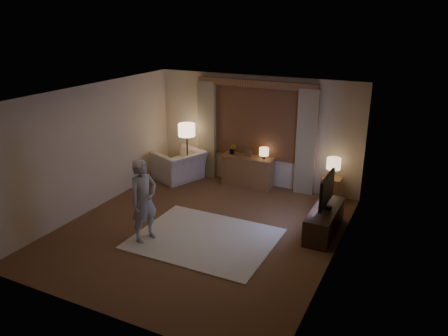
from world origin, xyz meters
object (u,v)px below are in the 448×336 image
Objects in this scene: armchair at (179,165)px; side_table at (331,189)px; sideboard at (248,172)px; person at (144,200)px; tv_stand at (324,221)px.

side_table is at bearing 115.24° from armchair.
sideboard reaches higher than side_table.
sideboard is at bearing 178.58° from side_table.
person is at bearing -100.66° from sideboard.
side_table is at bearing 98.26° from tv_stand.
sideboard reaches higher than tv_stand.
person is at bearing -129.27° from side_table.
person is (-2.85, -1.68, 0.53)m from tv_stand.
armchair is at bearing 162.58° from tv_stand.
side_table is at bearing -23.31° from person.
side_table is (3.70, 0.30, -0.08)m from armchair.
armchair is (-1.68, -0.35, 0.01)m from sideboard.
armchair reaches higher than side_table.
sideboard is 2.74m from tv_stand.
side_table is 4.18m from person.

